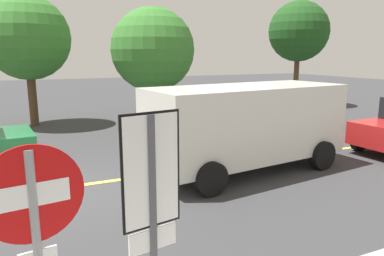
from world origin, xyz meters
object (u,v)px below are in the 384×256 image
(stop_sign, at_px, (36,240))
(tree_left_verge, at_px, (27,38))
(tree_centre_verge, at_px, (299,32))
(tree_right_verge, at_px, (153,50))
(speed_limit_sign, at_px, (152,201))
(white_van, at_px, (245,123))

(stop_sign, xyz_separation_m, tree_left_verge, (0.02, 13.81, 2.05))
(tree_left_verge, relative_size, tree_centre_verge, 0.89)
(tree_centre_verge, bearing_deg, tree_right_verge, -165.48)
(stop_sign, distance_m, tree_centre_verge, 20.64)
(speed_limit_sign, distance_m, tree_centre_verge, 20.00)
(white_van, relative_size, tree_left_verge, 1.00)
(white_van, distance_m, tree_left_verge, 10.42)
(white_van, bearing_deg, tree_right_verge, 91.65)
(white_van, xyz_separation_m, tree_right_verge, (-0.20, 6.97, 1.91))
(speed_limit_sign, height_order, white_van, speed_limit_sign)
(tree_right_verge, bearing_deg, tree_centre_verge, 14.52)
(tree_right_verge, bearing_deg, speed_limit_sign, -107.97)
(tree_centre_verge, bearing_deg, tree_left_verge, -177.48)
(tree_left_verge, relative_size, tree_right_verge, 1.09)
(stop_sign, height_order, tree_centre_verge, tree_centre_verge)
(stop_sign, relative_size, white_van, 0.43)
(stop_sign, bearing_deg, tree_centre_verge, 44.91)
(speed_limit_sign, distance_m, white_van, 6.45)
(stop_sign, xyz_separation_m, tree_centre_verge, (14.49, 14.44, 2.70))
(speed_limit_sign, relative_size, tree_left_verge, 0.47)
(tree_left_verge, height_order, tree_right_verge, tree_left_verge)
(tree_left_verge, bearing_deg, stop_sign, -90.10)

